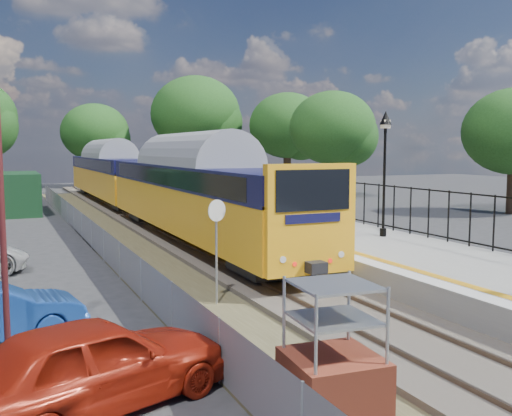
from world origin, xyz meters
TOP-DOWN VIEW (x-y plane):
  - ground at (0.00, 0.00)m, footprint 120.00×120.00m
  - track_bed at (-0.47, 9.67)m, footprint 5.90×80.00m
  - platform at (4.20, 8.00)m, footprint 5.00×70.00m
  - platform_edge at (2.14, 8.00)m, footprint 0.90×70.00m
  - victorian_lamp_north at (5.30, 6.00)m, footprint 0.44×0.44m
  - palisade_fence at (6.55, 2.24)m, footprint 0.12×26.00m
  - wire_fence at (-4.20, 12.00)m, footprint 0.06×52.00m
  - tree_line at (1.40, 42.00)m, footprint 56.80×43.80m
  - train at (0.00, 22.52)m, footprint 2.82×40.83m
  - brick_plinth at (-3.12, -4.01)m, footprint 1.45×1.45m
  - speed_sign at (-2.50, 2.68)m, footprint 0.55×0.22m
  - car_red at (-6.35, -2.12)m, footprint 4.78×3.13m

SIDE VIEW (x-z plane):
  - ground at x=0.00m, z-range 0.00..0.00m
  - track_bed at x=-0.47m, z-range -0.05..0.24m
  - platform at x=4.20m, z-range 0.00..0.90m
  - wire_fence at x=-4.20m, z-range 0.00..1.20m
  - car_red at x=-6.35m, z-range 0.00..1.51m
  - platform_edge at x=2.14m, z-range 0.90..0.91m
  - brick_plinth at x=-3.12m, z-range -0.04..2.13m
  - palisade_fence at x=6.55m, z-range 0.84..2.84m
  - speed_sign at x=-2.50m, z-range 0.51..3.34m
  - train at x=0.00m, z-range 0.59..4.09m
  - victorian_lamp_north at x=5.30m, z-range 2.00..6.60m
  - tree_line at x=1.40m, z-range 0.67..12.55m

